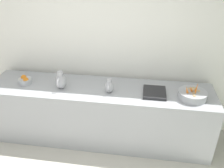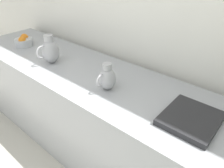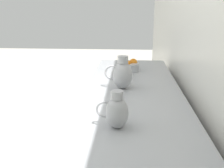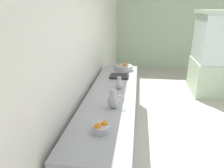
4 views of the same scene
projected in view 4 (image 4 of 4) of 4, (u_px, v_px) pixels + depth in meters
name	position (u px, v px, depth m)	size (l,w,h in m)	color
ground_plane	(204.00, 148.00, 3.30)	(15.29, 15.29, 0.00)	#B7B2A5
tile_wall_left	(88.00, 45.00, 3.48)	(0.10, 8.36, 3.00)	white
prep_counter	(112.00, 118.00, 3.33)	(0.73, 3.18, 0.86)	#9EA0A5
vegetable_colander	(124.00, 68.00, 4.31)	(0.36, 0.36, 0.23)	#9EA0A5
orange_bowl	(101.00, 128.00, 2.17)	(0.18, 0.18, 0.12)	#ADAFB5
metal_pitcher_tall	(113.00, 100.00, 2.66)	(0.21, 0.15, 0.25)	#A3A3A8
metal_pitcher_short	(119.00, 84.00, 3.29)	(0.17, 0.12, 0.20)	#A3A3A8
counter_sink_basin	(119.00, 76.00, 3.89)	(0.34, 0.30, 0.04)	#232326
glass_block_booth	(220.00, 54.00, 5.15)	(1.24, 1.30, 2.03)	#ADC1A3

